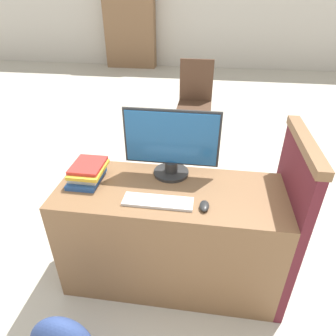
{
  "coord_description": "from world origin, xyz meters",
  "views": [
    {
      "loc": [
        0.19,
        -1.16,
        1.79
      ],
      "look_at": [
        -0.01,
        0.25,
        0.92
      ],
      "focal_mm": 32.0,
      "sensor_mm": 36.0,
      "label": 1
    }
  ],
  "objects": [
    {
      "name": "book_stack",
      "position": [
        -0.52,
        0.32,
        0.8
      ],
      "size": [
        0.2,
        0.26,
        0.11
      ],
      "color": "#285199",
      "rests_on": "desk"
    },
    {
      "name": "bookshelf_far",
      "position": [
        -1.83,
        6.5,
        1.04
      ],
      "size": [
        1.21,
        0.32,
        2.07
      ],
      "color": "#846042",
      "rests_on": "ground_plane"
    },
    {
      "name": "ground_plane",
      "position": [
        0.0,
        0.0,
        0.0
      ],
      "size": [
        20.0,
        20.0,
        0.0
      ],
      "primitive_type": "plane",
      "color": "#BCB7A8"
    },
    {
      "name": "carrel_divider",
      "position": [
        0.71,
        0.33,
        0.56
      ],
      "size": [
        0.07,
        0.66,
        1.11
      ],
      "color": "#5B1E28",
      "rests_on": "ground_plane"
    },
    {
      "name": "keyboard",
      "position": [
        -0.05,
        0.14,
        0.76
      ],
      "size": [
        0.4,
        0.12,
        0.02
      ],
      "color": "silver",
      "rests_on": "desk"
    },
    {
      "name": "desk",
      "position": [
        0.0,
        0.28,
        0.37
      ],
      "size": [
        1.37,
        0.56,
        0.75
      ],
      "color": "brown",
      "rests_on": "ground_plane"
    },
    {
      "name": "wall_back",
      "position": [
        0.0,
        6.74,
        1.4
      ],
      "size": [
        12.0,
        0.06,
        2.8
      ],
      "color": "beige",
      "rests_on": "ground_plane"
    },
    {
      "name": "mouse",
      "position": [
        0.21,
        0.13,
        0.76
      ],
      "size": [
        0.05,
        0.1,
        0.03
      ],
      "color": "#262626",
      "rests_on": "desk"
    },
    {
      "name": "monitor",
      "position": [
        -0.02,
        0.46,
        0.96
      ],
      "size": [
        0.59,
        0.23,
        0.43
      ],
      "color": "#282828",
      "rests_on": "desk"
    },
    {
      "name": "far_chair",
      "position": [
        0.0,
        2.73,
        0.53
      ],
      "size": [
        0.44,
        0.44,
        0.98
      ],
      "rotation": [
        0.0,
        0.0,
        -0.04
      ],
      "color": "#4C3323",
      "rests_on": "ground_plane"
    }
  ]
}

